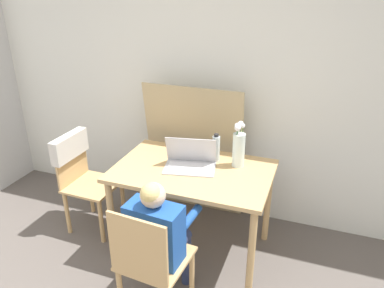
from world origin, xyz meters
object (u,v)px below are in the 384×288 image
(person_seated, at_px, (159,231))
(flower_vase, at_px, (239,147))
(water_bottle, at_px, (216,148))
(laptop, at_px, (190,161))
(chair_spare, at_px, (79,167))
(chair_occupied, at_px, (150,262))

(person_seated, xyz_separation_m, flower_vase, (0.31, 0.75, 0.30))
(water_bottle, bearing_deg, laptop, -131.17)
(chair_spare, bearing_deg, water_bottle, -79.02)
(water_bottle, bearing_deg, flower_vase, -7.88)
(water_bottle, bearing_deg, person_seated, -99.45)
(person_seated, bearing_deg, water_bottle, -94.93)
(person_seated, distance_m, flower_vase, 0.87)
(chair_spare, distance_m, person_seated, 1.16)
(chair_spare, height_order, person_seated, person_seated)
(flower_vase, bearing_deg, laptop, -156.35)
(chair_occupied, height_order, water_bottle, water_bottle)
(chair_spare, bearing_deg, chair_occupied, -123.82)
(chair_occupied, relative_size, chair_spare, 0.99)
(flower_vase, bearing_deg, person_seated, -112.36)
(person_seated, height_order, laptop, laptop)
(chair_spare, relative_size, person_seated, 0.88)
(water_bottle, bearing_deg, chair_spare, -170.44)
(chair_spare, bearing_deg, laptop, -87.23)
(person_seated, bearing_deg, flower_vase, -107.84)
(chair_occupied, height_order, person_seated, person_seated)
(person_seated, height_order, flower_vase, flower_vase)
(chair_spare, relative_size, water_bottle, 3.81)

